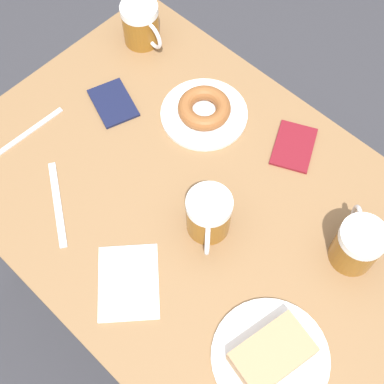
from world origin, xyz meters
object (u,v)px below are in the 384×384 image
(plate_with_donut, at_px, (204,111))
(fork, at_px, (30,131))
(beer_mug_left, at_px, (141,24))
(passport_near_edge, at_px, (113,103))
(napkin_folded, at_px, (129,282))
(passport_far_edge, at_px, (294,146))
(beer_mug_right, at_px, (209,215))
(knife, at_px, (58,204))
(beer_mug_center, at_px, (357,244))
(plate_with_cake, at_px, (271,355))

(plate_with_donut, bearing_deg, fork, -39.76)
(beer_mug_left, bearing_deg, plate_with_donut, 76.68)
(passport_near_edge, bearing_deg, plate_with_donut, 124.86)
(napkin_folded, xyz_separation_m, passport_far_edge, (-0.49, 0.04, 0.00))
(beer_mug_right, distance_m, knife, 0.34)
(beer_mug_center, xyz_separation_m, passport_far_edge, (-0.13, -0.25, -0.05))
(plate_with_cake, relative_size, plate_with_donut, 1.08)
(napkin_folded, distance_m, knife, 0.24)
(beer_mug_right, bearing_deg, knife, -55.83)
(beer_mug_left, xyz_separation_m, napkin_folded, (0.48, 0.45, -0.05))
(napkin_folded, bearing_deg, passport_near_edge, -128.62)
(napkin_folded, height_order, passport_far_edge, passport_far_edge)
(passport_near_edge, bearing_deg, beer_mug_left, -153.40)
(beer_mug_left, relative_size, knife, 0.72)
(plate_with_cake, relative_size, passport_near_edge, 1.52)
(knife, bearing_deg, fork, -111.91)
(beer_mug_left, bearing_deg, fork, 2.27)
(beer_mug_right, distance_m, fork, 0.49)
(passport_near_edge, bearing_deg, napkin_folded, 51.38)
(plate_with_cake, height_order, beer_mug_right, beer_mug_right)
(plate_with_donut, bearing_deg, plate_with_cake, 55.40)
(beer_mug_center, relative_size, knife, 0.64)
(beer_mug_left, relative_size, fork, 0.72)
(plate_with_cake, xyz_separation_m, beer_mug_center, (-0.28, -0.01, 0.04))
(beer_mug_center, bearing_deg, beer_mug_right, -58.73)
(plate_with_donut, xyz_separation_m, beer_mug_right, (0.21, 0.21, 0.04))
(plate_with_cake, height_order, beer_mug_left, beer_mug_left)
(passport_near_edge, height_order, passport_far_edge, same)
(passport_near_edge, bearing_deg, beer_mug_center, 96.59)
(plate_with_donut, xyz_separation_m, beer_mug_center, (0.05, 0.47, 0.04))
(beer_mug_left, height_order, fork, beer_mug_left)
(beer_mug_left, xyz_separation_m, fork, (0.38, 0.02, -0.05))
(plate_with_donut, height_order, passport_near_edge, plate_with_donut)
(plate_with_donut, bearing_deg, beer_mug_center, 83.54)
(knife, bearing_deg, napkin_folded, 86.27)
(plate_with_cake, xyz_separation_m, beer_mug_left, (-0.40, -0.76, 0.04))
(napkin_folded, bearing_deg, beer_mug_right, 170.99)
(fork, height_order, passport_far_edge, passport_far_edge)
(plate_with_donut, relative_size, passport_far_edge, 1.38)
(plate_with_donut, distance_m, beer_mug_right, 0.30)
(beer_mug_center, distance_m, beer_mug_right, 0.30)
(napkin_folded, relative_size, passport_near_edge, 1.35)
(beer_mug_left, relative_size, napkin_folded, 0.68)
(beer_mug_center, xyz_separation_m, knife, (0.34, -0.53, -0.05))
(plate_with_donut, bearing_deg, napkin_folded, 22.87)
(plate_with_cake, relative_size, beer_mug_center, 1.89)
(beer_mug_right, bearing_deg, fork, -77.02)
(napkin_folded, distance_m, fork, 0.45)
(beer_mug_center, bearing_deg, knife, -57.21)
(plate_with_cake, relative_size, fork, 1.21)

